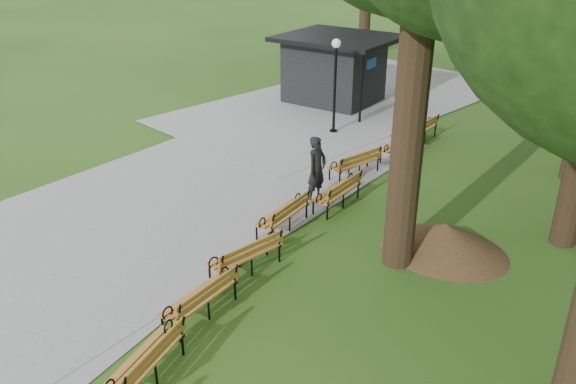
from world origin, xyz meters
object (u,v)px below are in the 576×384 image
Objects in this scene: bench_5 at (337,192)px; lamp_post at (336,67)px; kiosk at (334,69)px; dirt_mound at (445,237)px; bench_8 at (420,130)px; bench_6 at (354,163)px; bench_3 at (245,254)px; bench_1 at (144,361)px; bench_2 at (200,297)px; person at (317,169)px; bench_4 at (282,214)px; bench_7 at (399,145)px.

lamp_post is at bearing -148.01° from bench_5.
kiosk is 12.80m from dirt_mound.
kiosk is at bearing -148.21° from bench_5.
bench_6 is at bearing -2.48° from bench_8.
lamp_post is at bearing -148.51° from bench_3.
bench_5 is 1.00× the size of bench_6.
bench_1 is 1.00× the size of bench_2.
bench_3 is at bearing -133.72° from dirt_mound.
lamp_post is 11.75m from bench_2.
bench_6 is at bearing 3.18° from person.
lamp_post reaches higher than bench_1.
bench_4 is 4.04m from bench_6.
bench_3 is at bearing -179.84° from bench_1.
bench_3 is 1.00× the size of bench_8.
bench_2 and bench_7 have the same top height.
bench_4 is (0.23, -1.94, -0.50)m from person.
bench_8 is (-0.06, 1.82, 0.00)m from bench_7.
bench_8 is (-3.61, 6.73, 0.08)m from dirt_mound.
bench_5 is 6.16m from bench_8.
bench_1 is 12.05m from bench_7.
bench_2 is at bearing -177.41° from bench_1.
bench_2 is at bearing -166.54° from person.
lamp_post reaches higher than bench_8.
bench_1 is at bearing 13.49° from bench_2.
bench_5 is at bearing 164.75° from bench_4.
person is 4.09m from bench_3.
kiosk reaches higher than bench_7.
bench_7 is (-1.08, 12.01, 0.00)m from bench_1.
kiosk reaches higher than person.
lamp_post is 1.80× the size of bench_1.
bench_7 is (0.42, 4.33, -0.50)m from person.
bench_2 and bench_3 have the same top height.
bench_3 is 10.16m from bench_8.
bench_1 is (6.26, -16.40, -0.98)m from kiosk.
bench_1 reaches higher than dirt_mound.
bench_3 is 4.00m from bench_5.
bench_5 is (-0.05, 4.00, 0.00)m from bench_3.
kiosk is 2.39× the size of bench_4.
bench_3 is at bearing -171.56° from bench_2.
dirt_mound is 1.36× the size of bench_1.
bench_1 is 1.00× the size of bench_8.
person reaches higher than bench_4.
bench_5 is at bearing -177.71° from bench_2.
bench_7 is (5.19, -4.39, -0.98)m from kiosk.
bench_8 is at bearing -177.30° from bench_5.
bench_5 is at bearing -167.58° from bench_3.
bench_1 is 1.00× the size of bench_5.
bench_8 is (5.12, -2.57, -0.98)m from kiosk.
bench_8 is (-0.29, 6.15, 0.00)m from bench_5.
bench_1 is 13.87m from bench_8.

